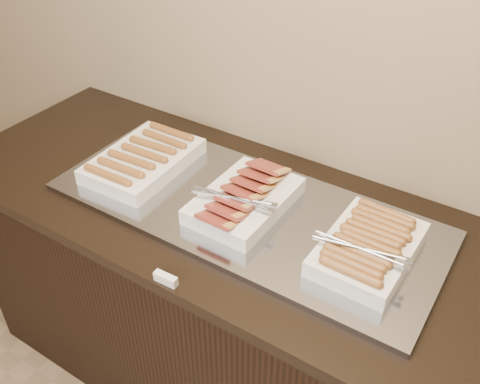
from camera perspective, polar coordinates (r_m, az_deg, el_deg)
name	(u,v)px	position (r m, az deg, el deg)	size (l,w,h in m)	color
counter	(242,309)	(1.95, 0.20, -12.35)	(2.06, 0.76, 0.90)	black
warming_tray	(244,209)	(1.63, 0.44, -1.86)	(1.20, 0.50, 0.02)	#9699A3
dish_left	(144,160)	(1.81, -10.25, 3.42)	(0.27, 0.39, 0.07)	white
dish_center	(244,199)	(1.60, 0.43, -0.76)	(0.27, 0.37, 0.09)	white
dish_right	(368,247)	(1.48, 13.48, -5.72)	(0.27, 0.34, 0.08)	white
label_holder	(166,279)	(1.42, -7.93, -9.16)	(0.07, 0.02, 0.03)	white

